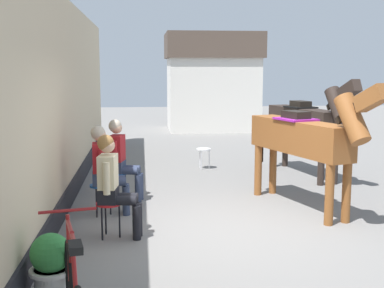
# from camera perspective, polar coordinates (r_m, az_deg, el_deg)

# --- Properties ---
(ground_plane) EXTENTS (40.00, 40.00, 0.00)m
(ground_plane) POSITION_cam_1_polar(r_m,az_deg,el_deg) (10.06, 1.26, -4.37)
(ground_plane) COLOR slate
(pub_facade_wall) EXTENTS (0.34, 14.00, 3.40)m
(pub_facade_wall) POSITION_cam_1_polar(r_m,az_deg,el_deg) (8.38, -15.02, 3.38)
(pub_facade_wall) COLOR #CCB793
(pub_facade_wall) RESTS_ON ground_plane
(distant_cottage) EXTENTS (3.40, 2.60, 3.50)m
(distant_cottage) POSITION_cam_1_polar(r_m,az_deg,el_deg) (18.70, 2.30, 7.14)
(distant_cottage) COLOR silver
(distant_cottage) RESTS_ON ground_plane
(seated_visitor_near) EXTENTS (0.61, 0.49, 1.39)m
(seated_visitor_near) POSITION_cam_1_polar(r_m,az_deg,el_deg) (6.77, -8.88, -4.11)
(seated_visitor_near) COLOR red
(seated_visitor_near) RESTS_ON ground_plane
(seated_visitor_middle) EXTENTS (0.61, 0.49, 1.39)m
(seated_visitor_middle) POSITION_cam_1_polar(r_m,az_deg,el_deg) (7.85, -9.81, -2.40)
(seated_visitor_middle) COLOR #194C99
(seated_visitor_middle) RESTS_ON ground_plane
(seated_visitor_far) EXTENTS (0.61, 0.48, 1.39)m
(seated_visitor_far) POSITION_cam_1_polar(r_m,az_deg,el_deg) (8.70, -8.04, -1.28)
(seated_visitor_far) COLOR #194C99
(seated_visitor_far) RESTS_ON ground_plane
(saddled_horse_near) EXTENTS (1.21, 2.89, 2.06)m
(saddled_horse_near) POSITION_cam_1_polar(r_m,az_deg,el_deg) (8.17, 12.49, 0.68)
(saddled_horse_near) COLOR brown
(saddled_horse_near) RESTS_ON ground_plane
(saddled_horse_far) EXTENTS (0.97, 2.95, 2.06)m
(saddled_horse_far) POSITION_cam_1_polar(r_m,az_deg,el_deg) (10.77, 12.69, 2.52)
(saddled_horse_far) COLOR #2D231E
(saddled_horse_far) RESTS_ON ground_plane
(flower_planter_near) EXTENTS (0.43, 0.43, 0.64)m
(flower_planter_near) POSITION_cam_1_polar(r_m,az_deg,el_deg) (5.33, -15.59, -12.83)
(flower_planter_near) COLOR beige
(flower_planter_near) RESTS_ON ground_plane
(spare_stool_white) EXTENTS (0.32, 0.32, 0.46)m
(spare_stool_white) POSITION_cam_1_polar(r_m,az_deg,el_deg) (11.39, 1.30, -0.80)
(spare_stool_white) COLOR white
(spare_stool_white) RESTS_ON ground_plane
(satchel_bag) EXTENTS (0.16, 0.30, 0.20)m
(satchel_bag) POSITION_cam_1_polar(r_m,az_deg,el_deg) (9.73, -9.00, -4.32)
(satchel_bag) COLOR brown
(satchel_bag) RESTS_ON ground_plane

